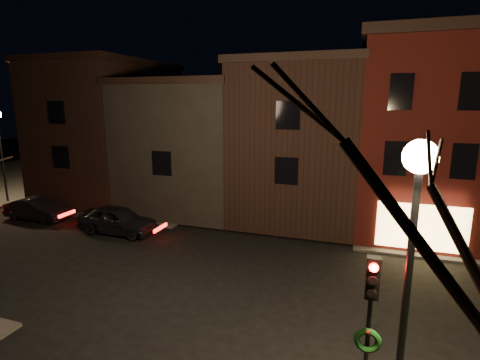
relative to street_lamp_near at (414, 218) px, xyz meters
name	(u,v)px	position (x,y,z in m)	size (l,w,h in m)	color
ground	(220,281)	(-6.20, 6.00, -5.18)	(120.00, 120.00, 0.00)	black
sidewalk_far_left	(116,169)	(-26.20, 26.00, -5.12)	(30.00, 30.00, 0.12)	#2D2B28
corner_building	(419,135)	(1.80, 15.47, 0.22)	(6.50, 8.50, 10.50)	#4A100D
row_building_a	(303,139)	(-4.70, 16.50, -0.34)	(7.30, 10.30, 9.40)	black
row_building_b	(199,143)	(-11.95, 16.50, -0.85)	(7.80, 10.30, 8.40)	black
row_building_c	(111,130)	(-19.20, 16.50, -0.09)	(7.30, 10.30, 9.90)	black
street_lamp_near	(414,218)	(0.00, 0.00, 0.00)	(0.60, 0.60, 6.48)	black
traffic_signal	(369,316)	(-0.60, 0.49, -2.37)	(0.58, 0.38, 4.05)	black
parked_car_a	(118,220)	(-13.70, 9.46, -4.41)	(1.81, 4.49, 1.53)	black
parked_car_b	(37,209)	(-19.94, 9.85, -4.51)	(1.41, 4.04, 1.33)	black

